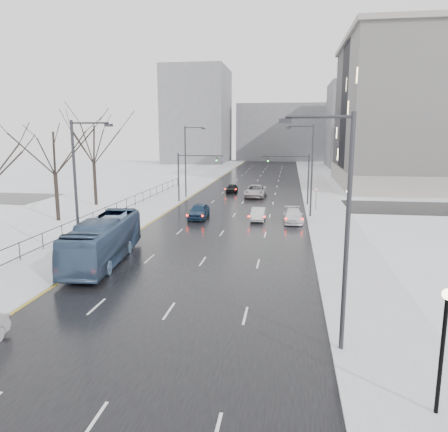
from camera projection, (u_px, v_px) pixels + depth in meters
The scene contains 26 objects.
road at pixel (250, 192), 68.39m from camera, with size 16.00×150.00×0.04m, color black.
cross_road at pixel (242, 204), 56.74m from camera, with size 130.00×10.00×0.04m, color black.
sidewalk_left at pixel (185, 190), 69.91m from camera, with size 5.00×150.00×0.16m, color silver.
sidewalk_right at pixel (318, 192), 66.85m from camera, with size 5.00×150.00×0.16m, color silver.
park_strip at pixel (128, 189), 71.30m from camera, with size 14.00×150.00×0.12m, color white.
tree_park_d at pixel (59, 221), 45.74m from camera, with size 8.75×8.75×12.50m, color black, non-canonical shape.
tree_park_e at pixel (96, 206), 55.51m from camera, with size 9.45×9.45×13.50m, color black, non-canonical shape.
iron_fence at pixel (84, 222), 40.99m from camera, with size 0.06×70.00×1.30m.
streetlight_r_near at pixel (342, 223), 17.59m from camera, with size 2.95×0.25×10.00m.
streetlight_r_mid at pixel (310, 166), 46.72m from camera, with size 2.95×0.25×10.00m.
streetlight_l_near at pixel (79, 186), 29.68m from camera, with size 2.95×0.25×10.00m.
streetlight_l_far at pixel (187, 158), 60.75m from camera, with size 2.95×0.25×10.00m.
lamppost_r_near at pixel (444, 334), 13.80m from camera, with size 0.36×0.36×4.28m.
lamppost_r_mid at pixel (348, 207), 37.11m from camera, with size 0.36×0.36×4.28m.
mast_signal_right at pixel (300, 173), 54.90m from camera, with size 6.10×0.33×6.50m.
mast_signal_left at pixel (186, 172), 57.03m from camera, with size 6.10×0.33×6.50m.
no_uturn_sign at pixel (316, 192), 51.08m from camera, with size 0.60×0.06×2.70m.
bldg_far_right at pixel (374, 125), 115.63m from camera, with size 24.00×20.00×22.00m, color slate.
bldg_far_left at pixel (198, 116), 132.05m from camera, with size 18.00×22.00×28.00m, color slate.
bldg_far_center at pixel (284, 132), 143.78m from camera, with size 30.00×18.00×18.00m, color slate.
bus at pixel (104, 240), 31.13m from camera, with size 2.65×11.33×3.16m, color #3B5373.
sedan_center_near at pixel (199, 211), 46.87m from camera, with size 1.90×4.72×1.61m, color #182F4A.
sedan_right_near at pixel (258, 214), 46.00m from camera, with size 1.40×4.01×1.32m, color silver.
sedan_right_cross at pixel (256, 191), 62.57m from camera, with size 2.80×6.07×1.69m, color #A4A4A7.
sedan_right_far at pixel (293, 216), 44.96m from camera, with size 1.93×4.74×1.38m, color white.
sedan_center_far at pixel (232, 188), 66.92m from camera, with size 1.56×3.88×1.32m, color black.
Camera 1 is at (6.02, -7.74, 9.23)m, focal length 35.00 mm.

